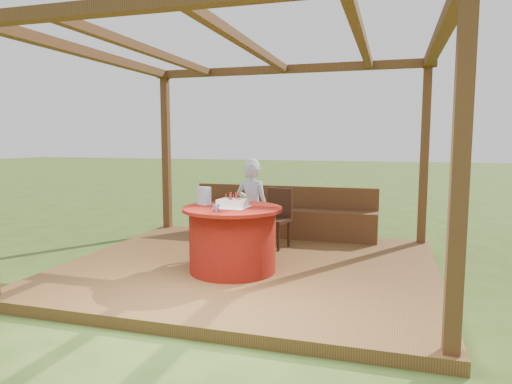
# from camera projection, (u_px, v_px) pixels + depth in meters

# --- Properties ---
(ground) EXTENTS (60.00, 60.00, 0.00)m
(ground) POSITION_uv_depth(u_px,v_px,m) (250.00, 273.00, 5.76)
(ground) COLOR #36521B
(ground) RESTS_ON ground
(deck) EXTENTS (4.50, 4.00, 0.12)m
(deck) POSITION_uv_depth(u_px,v_px,m) (250.00, 268.00, 5.75)
(deck) COLOR brown
(deck) RESTS_ON ground
(pergola) EXTENTS (4.50, 4.00, 2.72)m
(pergola) POSITION_uv_depth(u_px,v_px,m) (250.00, 78.00, 5.48)
(pergola) COLOR brown
(pergola) RESTS_ON deck
(bench) EXTENTS (3.00, 0.42, 0.80)m
(bench) POSITION_uv_depth(u_px,v_px,m) (282.00, 220.00, 7.35)
(bench) COLOR brown
(bench) RESTS_ON deck
(table) EXTENTS (1.17, 1.17, 0.77)m
(table) POSITION_uv_depth(u_px,v_px,m) (233.00, 239.00, 5.38)
(table) COLOR maroon
(table) RESTS_ON deck
(chair) EXTENTS (0.48, 0.48, 0.85)m
(chair) POSITION_uv_depth(u_px,v_px,m) (276.00, 215.00, 6.61)
(chair) COLOR #321B0F
(chair) RESTS_ON deck
(elderly_woman) EXTENTS (0.49, 0.35, 1.30)m
(elderly_woman) POSITION_uv_depth(u_px,v_px,m) (252.00, 205.00, 6.26)
(elderly_woman) COLOR #ABD1FF
(elderly_woman) RESTS_ON deck
(birthday_cake) EXTENTS (0.38, 0.38, 0.17)m
(birthday_cake) POSITION_uv_depth(u_px,v_px,m) (232.00, 203.00, 5.32)
(birthday_cake) COLOR white
(birthday_cake) RESTS_ON table
(gift_bag) EXTENTS (0.18, 0.15, 0.22)m
(gift_bag) POSITION_uv_depth(u_px,v_px,m) (204.00, 196.00, 5.53)
(gift_bag) COLOR #C27DA8
(gift_bag) RESTS_ON table
(drinking_glass) EXTENTS (0.09, 0.09, 0.08)m
(drinking_glass) POSITION_uv_depth(u_px,v_px,m) (216.00, 208.00, 5.00)
(drinking_glass) COLOR white
(drinking_glass) RESTS_ON table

